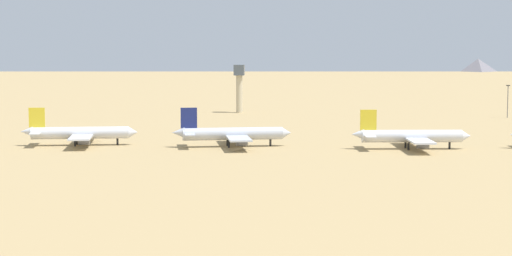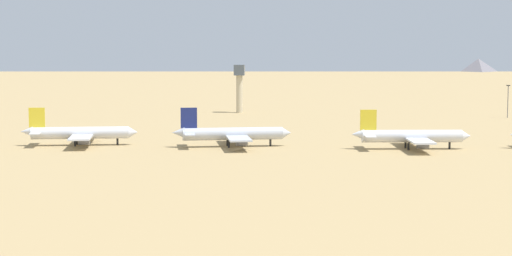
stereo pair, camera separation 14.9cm
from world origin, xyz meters
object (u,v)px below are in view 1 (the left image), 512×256
object	(u,v)px
parked_jet_navy_3	(232,134)
parked_jet_yellow_4	(411,136)
parked_jet_yellow_2	(79,133)
light_pole_west	(508,99)
control_tower	(239,84)

from	to	relation	value
parked_jet_navy_3	parked_jet_yellow_4	world-z (taller)	parked_jet_navy_3
parked_jet_yellow_2	parked_jet_navy_3	bearing A→B (deg)	-9.61
parked_jet_navy_3	light_pole_west	world-z (taller)	light_pole_west
control_tower	light_pole_west	distance (m)	129.98
light_pole_west	control_tower	bearing A→B (deg)	171.71
parked_jet_navy_3	control_tower	bearing A→B (deg)	82.68
parked_jet_navy_3	parked_jet_yellow_4	xyz separation A→B (m)	(60.52, -1.63, -0.09)
light_pole_west	parked_jet_navy_3	bearing A→B (deg)	-134.43
parked_jet_yellow_2	control_tower	bearing A→B (deg)	63.04
parked_jet_yellow_2	parked_jet_yellow_4	size ratio (longest dim) A/B	0.99
parked_jet_yellow_4	light_pole_west	world-z (taller)	light_pole_west
parked_jet_yellow_2	control_tower	distance (m)	145.49
parked_jet_navy_3	parked_jet_yellow_4	bearing A→B (deg)	-13.49
parked_jet_yellow_2	light_pole_west	size ratio (longest dim) A/B	2.58
parked_jet_navy_3	parked_jet_yellow_2	bearing A→B (deg)	168.60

